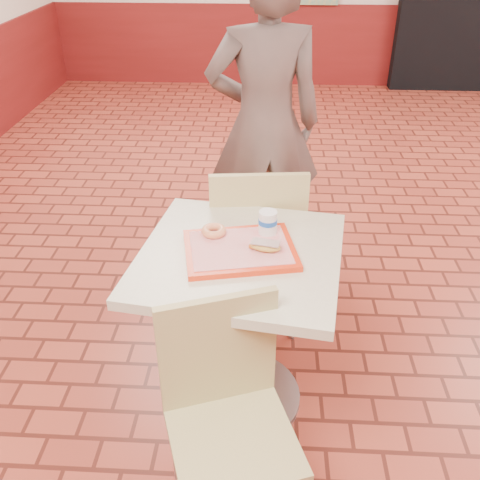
# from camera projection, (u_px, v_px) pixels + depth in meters

# --- Properties ---
(main_table) EXTENTS (0.80, 0.80, 0.85)m
(main_table) POSITION_uv_depth(u_px,v_px,m) (240.00, 306.00, 2.31)
(main_table) COLOR beige
(main_table) RESTS_ON ground
(chair_main_front) EXTENTS (0.55, 0.55, 0.93)m
(chair_main_front) POSITION_uv_depth(u_px,v_px,m) (227.00, 409.00, 1.90)
(chair_main_front) COLOR tan
(chair_main_front) RESTS_ON ground
(chair_main_back) EXTENTS (0.51, 0.51, 1.01)m
(chair_main_back) POSITION_uv_depth(u_px,v_px,m) (256.00, 242.00, 2.77)
(chair_main_back) COLOR tan
(chair_main_back) RESTS_ON ground
(customer) EXTENTS (0.76, 0.56, 1.89)m
(customer) POSITION_uv_depth(u_px,v_px,m) (264.00, 125.00, 3.15)
(customer) COLOR brown
(customer) RESTS_ON ground
(serving_tray) EXTENTS (0.44, 0.34, 0.03)m
(serving_tray) POSITION_uv_depth(u_px,v_px,m) (240.00, 250.00, 2.15)
(serving_tray) COLOR red
(serving_tray) RESTS_ON main_table
(ring_donut) EXTENTS (0.11, 0.11, 0.03)m
(ring_donut) POSITION_uv_depth(u_px,v_px,m) (214.00, 231.00, 2.22)
(ring_donut) COLOR #E18452
(ring_donut) RESTS_ON serving_tray
(long_john_donut) EXTENTS (0.14, 0.09, 0.04)m
(long_john_donut) POSITION_uv_depth(u_px,v_px,m) (265.00, 246.00, 2.12)
(long_john_donut) COLOR gold
(long_john_donut) RESTS_ON serving_tray
(paper_cup) EXTENTS (0.08, 0.08, 0.10)m
(paper_cup) POSITION_uv_depth(u_px,v_px,m) (268.00, 222.00, 2.22)
(paper_cup) COLOR white
(paper_cup) RESTS_ON serving_tray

